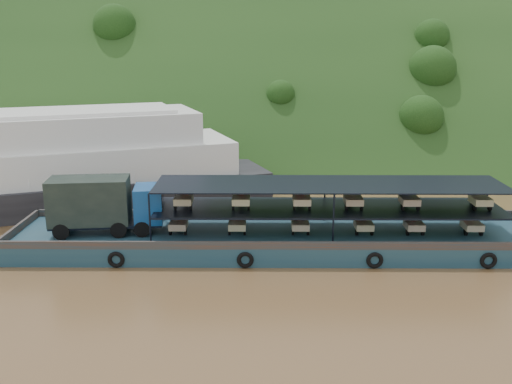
{
  "coord_description": "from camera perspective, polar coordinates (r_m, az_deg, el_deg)",
  "views": [
    {
      "loc": [
        -1.73,
        -36.33,
        13.64
      ],
      "look_at": [
        -2.0,
        3.0,
        3.2
      ],
      "focal_mm": 40.0,
      "sensor_mm": 36.0,
      "label": 1
    }
  ],
  "objects": [
    {
      "name": "ground",
      "position": [
        38.84,
        2.94,
        -5.71
      ],
      "size": [
        160.0,
        160.0,
        0.0
      ],
      "primitive_type": "plane",
      "color": "brown",
      "rests_on": "ground"
    },
    {
      "name": "hillside",
      "position": [
        73.62,
        1.74,
        4.18
      ],
      "size": [
        140.0,
        39.6,
        39.6
      ],
      "primitive_type": "cube",
      "rotation": [
        0.79,
        0.0,
        0.0
      ],
      "color": "#173312",
      "rests_on": "ground"
    },
    {
      "name": "cargo_barge",
      "position": [
        38.47,
        0.02,
        -3.92
      ],
      "size": [
        35.0,
        7.18,
        4.96
      ],
      "color": "#16384D",
      "rests_on": "ground"
    },
    {
      "name": "passenger_ferry",
      "position": [
        51.29,
        -21.68,
        2.4
      ],
      "size": [
        40.83,
        23.44,
        8.08
      ],
      "rotation": [
        0.0,
        0.0,
        0.36
      ],
      "color": "black",
      "rests_on": "ground"
    }
  ]
}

